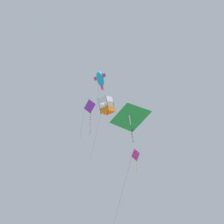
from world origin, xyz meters
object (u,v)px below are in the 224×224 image
(kite_fish_highest, at_px, (100,79))
(kite_delta_far_centre, at_px, (130,118))
(kite_box_near_right, at_px, (106,105))
(kite_diamond_near_left, at_px, (90,107))
(kite_diamond_upper_right, at_px, (135,156))

(kite_fish_highest, bearing_deg, kite_delta_far_centre, 11.75)
(kite_delta_far_centre, relative_size, kite_box_near_right, 0.44)
(kite_delta_far_centre, xyz_separation_m, kite_diamond_near_left, (3.20, 3.13, 1.75))
(kite_delta_far_centre, height_order, kite_fish_highest, kite_fish_highest)
(kite_diamond_near_left, relative_size, kite_diamond_upper_right, 0.48)
(kite_delta_far_centre, distance_m, kite_box_near_right, 6.37)
(kite_delta_far_centre, relative_size, kite_diamond_near_left, 0.85)
(kite_fish_highest, relative_size, kite_diamond_upper_right, 0.59)
(kite_fish_highest, distance_m, kite_diamond_near_left, 4.36)
(kite_fish_highest, distance_m, kite_diamond_upper_right, 10.07)
(kite_delta_far_centre, xyz_separation_m, kite_box_near_right, (4.93, -0.38, 4.02))
(kite_diamond_upper_right, bearing_deg, kite_diamond_near_left, -101.92)
(kite_delta_far_centre, distance_m, kite_diamond_upper_right, 5.05)
(kite_diamond_near_left, bearing_deg, kite_box_near_right, 87.29)
(kite_fish_highest, height_order, kite_diamond_upper_right, kite_fish_highest)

